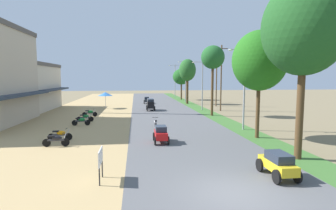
# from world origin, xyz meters

# --- Properties ---
(ground_plane) EXTENTS (180.00, 180.00, 0.00)m
(ground_plane) POSITION_xyz_m (0.00, 0.00, 0.00)
(ground_plane) COLOR #7A6B4C
(road_strip) EXTENTS (9.00, 140.00, 0.08)m
(road_strip) POSITION_xyz_m (0.00, 0.00, 0.04)
(road_strip) COLOR #565659
(road_strip) RESTS_ON ground
(shophouse_mid) EXTENTS (8.64, 11.41, 6.90)m
(shophouse_mid) POSITION_xyz_m (-19.97, 30.69, 3.46)
(shophouse_mid) COLOR beige
(shophouse_mid) RESTS_ON ground
(parked_motorbike_nearest) EXTENTS (1.80, 0.54, 0.94)m
(parked_motorbike_nearest) POSITION_xyz_m (-9.39, 8.65, 0.55)
(parked_motorbike_nearest) COLOR black
(parked_motorbike_nearest) RESTS_ON dirt_shoulder
(parked_motorbike_second) EXTENTS (1.80, 0.54, 0.94)m
(parked_motorbike_second) POSITION_xyz_m (-9.60, 10.39, 0.55)
(parked_motorbike_second) COLOR black
(parked_motorbike_second) RESTS_ON dirt_shoulder
(parked_motorbike_third) EXTENTS (1.80, 0.54, 0.94)m
(parked_motorbike_third) POSITION_xyz_m (-9.32, 16.76, 0.55)
(parked_motorbike_third) COLOR black
(parked_motorbike_third) RESTS_ON dirt_shoulder
(parked_motorbike_fourth) EXTENTS (1.80, 0.54, 0.94)m
(parked_motorbike_fourth) POSITION_xyz_m (-9.36, 19.10, 0.55)
(parked_motorbike_fourth) COLOR black
(parked_motorbike_fourth) RESTS_ON dirt_shoulder
(parked_motorbike_fifth) EXTENTS (1.80, 0.54, 0.94)m
(parked_motorbike_fifth) POSITION_xyz_m (-9.49, 22.87, 0.55)
(parked_motorbike_fifth) COLOR black
(parked_motorbike_fifth) RESTS_ON dirt_shoulder
(street_signboard) EXTENTS (0.06, 1.30, 1.50)m
(street_signboard) POSITION_xyz_m (-5.56, 2.02, 1.11)
(street_signboard) COLOR #262628
(street_signboard) RESTS_ON dirt_shoulder
(vendor_umbrella) EXTENTS (2.20, 2.20, 2.52)m
(vendor_umbrella) POSITION_xyz_m (-8.56, 31.37, 2.31)
(vendor_umbrella) COLOR #99999E
(vendor_umbrella) RESTS_ON dirt_shoulder
(median_tree_nearest) EXTENTS (4.62, 4.62, 10.18)m
(median_tree_nearest) POSITION_xyz_m (5.43, 4.10, 7.52)
(median_tree_nearest) COLOR #4C351E
(median_tree_nearest) RESTS_ON median_strip
(median_tree_second) EXTENTS (4.17, 4.17, 8.34)m
(median_tree_second) POSITION_xyz_m (5.54, 9.55, 6.07)
(median_tree_second) COLOR #4C351E
(median_tree_second) RESTS_ON median_strip
(median_tree_third) EXTENTS (2.87, 2.87, 8.66)m
(median_tree_third) POSITION_xyz_m (5.53, 21.93, 7.19)
(median_tree_third) COLOR #4C351E
(median_tree_third) RESTS_ON median_strip
(median_tree_fourth) EXTENTS (3.03, 3.03, 8.08)m
(median_tree_fourth) POSITION_xyz_m (5.41, 37.23, 6.08)
(median_tree_fourth) COLOR #4C351E
(median_tree_fourth) RESTS_ON median_strip
(median_tree_fifth) EXTENTS (3.73, 3.73, 6.65)m
(median_tree_fifth) POSITION_xyz_m (5.94, 46.61, 4.99)
(median_tree_fifth) COLOR #4C351E
(median_tree_fifth) RESTS_ON median_strip
(streetlamp_near) EXTENTS (3.16, 0.20, 7.37)m
(streetlamp_near) POSITION_xyz_m (5.80, 12.85, 4.33)
(streetlamp_near) COLOR gray
(streetlamp_near) RESTS_ON median_strip
(streetlamp_mid) EXTENTS (3.16, 0.20, 7.15)m
(streetlamp_mid) POSITION_xyz_m (5.80, 27.90, 4.22)
(streetlamp_mid) COLOR gray
(streetlamp_mid) RESTS_ON median_strip
(streetlamp_far) EXTENTS (3.16, 0.20, 7.98)m
(streetlamp_far) POSITION_xyz_m (5.80, 40.91, 4.65)
(streetlamp_far) COLOR gray
(streetlamp_far) RESTS_ON median_strip
(streetlamp_farthest) EXTENTS (3.16, 0.20, 7.95)m
(streetlamp_farthest) POSITION_xyz_m (5.80, 55.00, 4.63)
(streetlamp_farthest) COLOR gray
(streetlamp_farthest) RESTS_ON median_strip
(utility_pole_near) EXTENTS (1.80, 0.20, 8.25)m
(utility_pole_near) POSITION_xyz_m (9.48, 32.90, 4.31)
(utility_pole_near) COLOR brown
(utility_pole_near) RESTS_ON ground
(utility_pole_far) EXTENTS (1.80, 0.20, 9.40)m
(utility_pole_far) POSITION_xyz_m (8.27, 26.85, 4.89)
(utility_pole_far) COLOR brown
(utility_pole_far) RESTS_ON ground
(car_sedan_yellow) EXTENTS (1.10, 2.26, 1.19)m
(car_sedan_yellow) POSITION_xyz_m (2.70, 1.48, 0.74)
(car_sedan_yellow) COLOR gold
(car_sedan_yellow) RESTS_ON road_strip
(car_hatchback_red) EXTENTS (1.04, 2.00, 1.23)m
(car_hatchback_red) POSITION_xyz_m (-2.16, 8.84, 0.75)
(car_hatchback_red) COLOR red
(car_hatchback_red) RESTS_ON road_strip
(car_van_black) EXTENTS (1.19, 2.41, 1.67)m
(car_van_black) POSITION_xyz_m (-1.81, 28.00, 1.02)
(car_van_black) COLOR black
(car_van_black) RESTS_ON road_strip
(car_hatchback_charcoal) EXTENTS (1.04, 2.00, 1.23)m
(car_hatchback_charcoal) POSITION_xyz_m (-1.94, 38.32, 0.75)
(car_hatchback_charcoal) COLOR #282D33
(car_hatchback_charcoal) RESTS_ON road_strip
(motorbike_ahead_second) EXTENTS (0.54, 1.80, 0.94)m
(motorbike_ahead_second) POSITION_xyz_m (-2.11, 14.53, 0.57)
(motorbike_ahead_second) COLOR black
(motorbike_ahead_second) RESTS_ON road_strip
(motorbike_ahead_third) EXTENTS (0.54, 1.80, 0.94)m
(motorbike_ahead_third) POSITION_xyz_m (-1.72, 33.42, 0.57)
(motorbike_ahead_third) COLOR black
(motorbike_ahead_third) RESTS_ON road_strip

